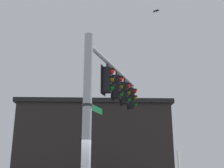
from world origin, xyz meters
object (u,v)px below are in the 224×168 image
traffic_light_mid_inner (117,87)px  traffic_light_arm_end (132,98)px  traffic_light_mid_outer (125,93)px  traffic_light_nearest_pole (108,80)px  bird_flying (156,11)px  street_name_sign (91,107)px

traffic_light_mid_inner → traffic_light_arm_end: same height
traffic_light_mid_inner → traffic_light_mid_outer: size_ratio=1.00×
traffic_light_nearest_pole → traffic_light_mid_outer: 2.25m
traffic_light_mid_outer → bird_flying: 4.39m
traffic_light_mid_outer → street_name_sign: (3.72, -0.26, -1.41)m
bird_flying → traffic_light_nearest_pole: bearing=-41.5°
traffic_light_arm_end → street_name_sign: (4.84, -0.34, -1.41)m
traffic_light_nearest_pole → traffic_light_arm_end: (-3.37, 0.22, 0.00)m
street_name_sign → traffic_light_mid_inner: bearing=175.8°
traffic_light_mid_inner → traffic_light_mid_outer: same height
traffic_light_mid_outer → traffic_light_arm_end: bearing=176.3°
bird_flying → traffic_light_mid_outer: bearing=-95.4°
street_name_sign → traffic_light_mid_outer: bearing=175.9°
traffic_light_nearest_pole → traffic_light_mid_inner: same height
traffic_light_mid_inner → bird_flying: 4.52m
traffic_light_mid_inner → traffic_light_arm_end: size_ratio=1.00×
traffic_light_mid_inner → bird_flying: bird_flying is taller
traffic_light_arm_end → street_name_sign: 5.05m
traffic_light_mid_outer → traffic_light_mid_inner: bearing=-3.7°
traffic_light_mid_outer → street_name_sign: bearing=-4.1°
traffic_light_mid_inner → street_name_sign: size_ratio=0.91×
traffic_light_nearest_pole → traffic_light_mid_outer: (-2.25, 0.15, 0.00)m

